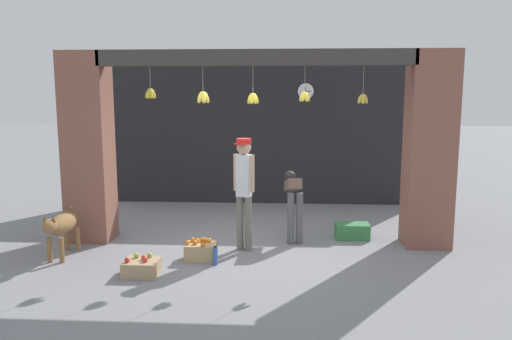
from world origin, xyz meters
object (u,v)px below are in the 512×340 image
(dog, at_px, (61,225))
(fruit_crate_apples, at_px, (142,267))
(fruit_crate_oranges, at_px, (201,251))
(wall_clock, at_px, (306,91))
(water_bottle, at_px, (215,256))
(worker_stooping, at_px, (293,197))
(shopkeeper, at_px, (244,184))
(produce_box_green, at_px, (352,231))

(dog, distance_m, fruit_crate_apples, 1.55)
(fruit_crate_oranges, bearing_deg, wall_clock, 66.62)
(fruit_crate_apples, xyz_separation_m, wall_clock, (2.33, 4.44, 2.33))
(dog, bearing_deg, water_bottle, 85.24)
(water_bottle, bearing_deg, worker_stooping, 49.57)
(shopkeeper, relative_size, worker_stooping, 1.59)
(water_bottle, bearing_deg, wall_clock, 70.76)
(fruit_crate_apples, bearing_deg, worker_stooping, 40.40)
(water_bottle, distance_m, wall_clock, 4.83)
(worker_stooping, bearing_deg, shopkeeper, -148.67)
(produce_box_green, bearing_deg, worker_stooping, -173.13)
(shopkeeper, relative_size, fruit_crate_oranges, 3.91)
(fruit_crate_apples, xyz_separation_m, water_bottle, (0.93, 0.44, 0.02))
(water_bottle, relative_size, wall_clock, 0.78)
(produce_box_green, bearing_deg, shopkeeper, -157.51)
(fruit_crate_apples, distance_m, produce_box_green, 3.56)
(worker_stooping, bearing_deg, produce_box_green, -0.34)
(dog, relative_size, water_bottle, 3.85)
(dog, height_order, shopkeeper, shopkeeper)
(water_bottle, xyz_separation_m, wall_clock, (1.40, 4.00, 2.31))
(worker_stooping, bearing_deg, fruit_crate_apples, -146.82)
(worker_stooping, distance_m, water_bottle, 1.81)
(dog, relative_size, fruit_crate_oranges, 2.41)
(dog, distance_m, fruit_crate_oranges, 2.09)
(produce_box_green, distance_m, wall_clock, 3.53)
(dog, relative_size, worker_stooping, 0.98)
(fruit_crate_oranges, relative_size, produce_box_green, 0.80)
(worker_stooping, distance_m, wall_clock, 3.21)
(fruit_crate_oranges, distance_m, produce_box_green, 2.64)
(worker_stooping, relative_size, fruit_crate_apples, 2.42)
(fruit_crate_oranges, bearing_deg, produce_box_green, 27.37)
(fruit_crate_oranges, bearing_deg, shopkeeper, 39.48)
(dog, bearing_deg, worker_stooping, 108.14)
(wall_clock, bearing_deg, worker_stooping, -96.05)
(worker_stooping, height_order, wall_clock, wall_clock)
(shopkeeper, xyz_separation_m, water_bottle, (-0.35, -0.70, -0.90))
(shopkeeper, xyz_separation_m, fruit_crate_apples, (-1.28, -1.13, -0.93))
(worker_stooping, relative_size, wall_clock, 3.06)
(dog, bearing_deg, fruit_crate_oranges, 90.48)
(dog, xyz_separation_m, water_bottle, (2.30, -0.20, -0.36))
(wall_clock, bearing_deg, fruit_crate_oranges, -113.38)
(fruit_crate_oranges, distance_m, wall_clock, 4.73)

